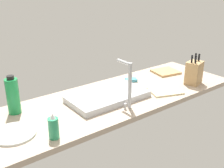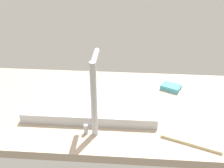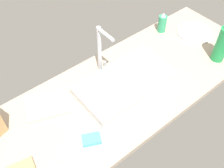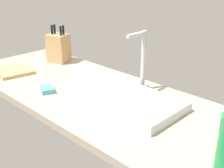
{
  "view_description": "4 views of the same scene",
  "coord_description": "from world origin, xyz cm",
  "px_view_note": "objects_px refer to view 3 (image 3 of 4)",
  "views": [
    {
      "loc": [
        111.06,
        141.07,
        83.79
      ],
      "look_at": [
        0.95,
        -3.37,
        11.85
      ],
      "focal_mm": 44.2,
      "sensor_mm": 36.0,
      "label": 1
    },
    {
      "loc": [
        -8.11,
        102.46,
        73.64
      ],
      "look_at": [
        -0.19,
        -2.82,
        12.61
      ],
      "focal_mm": 44.84,
      "sensor_mm": 36.0,
      "label": 2
    },
    {
      "loc": [
        -59.96,
        -70.71,
        116.01
      ],
      "look_at": [
        -0.37,
        2.82,
        8.55
      ],
      "focal_mm": 42.47,
      "sensor_mm": 36.0,
      "label": 3
    },
    {
      "loc": [
        89.76,
        -89.57,
        63.04
      ],
      "look_at": [
        1.23,
        1.29,
        10.97
      ],
      "focal_mm": 47.01,
      "sensor_mm": 36.0,
      "label": 4
    }
  ],
  "objects_px": {
    "faucet": "(101,47)",
    "soap_bottle": "(162,23)",
    "dinner_plate": "(195,33)",
    "dish_towel": "(47,105)",
    "dish_sponge": "(91,139)",
    "sink_basin": "(125,82)",
    "water_bottle": "(222,44)"
  },
  "relations": [
    {
      "from": "dinner_plate",
      "to": "dish_sponge",
      "type": "relative_size",
      "value": 2.65
    },
    {
      "from": "sink_basin",
      "to": "faucet",
      "type": "height_order",
      "value": "faucet"
    },
    {
      "from": "sink_basin",
      "to": "faucet",
      "type": "xyz_separation_m",
      "value": [
        -0.03,
        0.17,
        0.15
      ]
    },
    {
      "from": "water_bottle",
      "to": "dinner_plate",
      "type": "bearing_deg",
      "value": 69.37
    },
    {
      "from": "sink_basin",
      "to": "dish_sponge",
      "type": "relative_size",
      "value": 6.07
    },
    {
      "from": "dinner_plate",
      "to": "dish_sponge",
      "type": "distance_m",
      "value": 1.06
    },
    {
      "from": "dish_towel",
      "to": "dish_sponge",
      "type": "relative_size",
      "value": 2.48
    },
    {
      "from": "water_bottle",
      "to": "dish_sponge",
      "type": "height_order",
      "value": "water_bottle"
    },
    {
      "from": "water_bottle",
      "to": "dish_sponge",
      "type": "distance_m",
      "value": 0.94
    },
    {
      "from": "faucet",
      "to": "soap_bottle",
      "type": "bearing_deg",
      "value": 4.51
    },
    {
      "from": "faucet",
      "to": "dinner_plate",
      "type": "height_order",
      "value": "faucet"
    },
    {
      "from": "dinner_plate",
      "to": "dish_sponge",
      "type": "height_order",
      "value": "dish_sponge"
    },
    {
      "from": "water_bottle",
      "to": "dish_sponge",
      "type": "xyz_separation_m",
      "value": [
        -0.94,
        0.03,
        -0.1
      ]
    },
    {
      "from": "faucet",
      "to": "soap_bottle",
      "type": "height_order",
      "value": "faucet"
    },
    {
      "from": "dish_sponge",
      "to": "sink_basin",
      "type": "bearing_deg",
      "value": 25.34
    },
    {
      "from": "soap_bottle",
      "to": "dinner_plate",
      "type": "xyz_separation_m",
      "value": [
        0.16,
        -0.16,
        -0.06
      ]
    },
    {
      "from": "sink_basin",
      "to": "faucet",
      "type": "bearing_deg",
      "value": 100.61
    },
    {
      "from": "dish_sponge",
      "to": "soap_bottle",
      "type": "bearing_deg",
      "value": 23.83
    },
    {
      "from": "sink_basin",
      "to": "soap_bottle",
      "type": "distance_m",
      "value": 0.56
    },
    {
      "from": "water_bottle",
      "to": "dish_sponge",
      "type": "relative_size",
      "value": 2.73
    },
    {
      "from": "faucet",
      "to": "soap_bottle",
      "type": "xyz_separation_m",
      "value": [
        0.55,
        0.04,
        -0.11
      ]
    },
    {
      "from": "sink_basin",
      "to": "dish_towel",
      "type": "bearing_deg",
      "value": 160.61
    },
    {
      "from": "dinner_plate",
      "to": "dish_towel",
      "type": "height_order",
      "value": "same"
    },
    {
      "from": "faucet",
      "to": "dinner_plate",
      "type": "distance_m",
      "value": 0.74
    },
    {
      "from": "dish_towel",
      "to": "dish_sponge",
      "type": "xyz_separation_m",
      "value": [
        0.06,
        -0.32,
        0.01
      ]
    },
    {
      "from": "soap_bottle",
      "to": "dish_sponge",
      "type": "distance_m",
      "value": 0.96
    },
    {
      "from": "water_bottle",
      "to": "dish_towel",
      "type": "bearing_deg",
      "value": 161.04
    },
    {
      "from": "water_bottle",
      "to": "dinner_plate",
      "type": "xyz_separation_m",
      "value": [
        0.09,
        0.25,
        -0.11
      ]
    },
    {
      "from": "dish_towel",
      "to": "dish_sponge",
      "type": "height_order",
      "value": "dish_sponge"
    },
    {
      "from": "water_bottle",
      "to": "dish_sponge",
      "type": "bearing_deg",
      "value": 178.38
    },
    {
      "from": "sink_basin",
      "to": "dish_sponge",
      "type": "height_order",
      "value": "sink_basin"
    },
    {
      "from": "faucet",
      "to": "dinner_plate",
      "type": "bearing_deg",
      "value": -9.69
    }
  ]
}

